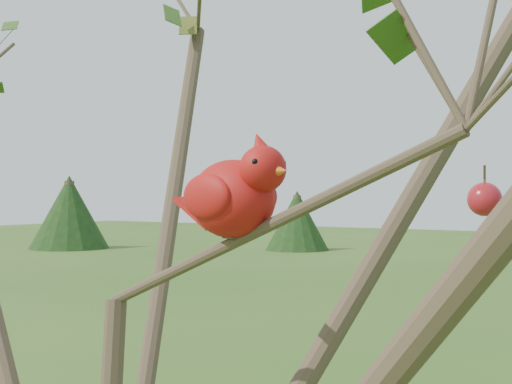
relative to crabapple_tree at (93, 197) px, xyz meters
The scene contains 2 objects.
crabapple_tree is the anchor object (origin of this frame).
cardinal 0.21m from the crabapple_tree, 28.86° to the left, with size 0.24×0.14×0.17m.
Camera 1 is at (0.80, -0.76, 2.13)m, focal length 50.00 mm.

